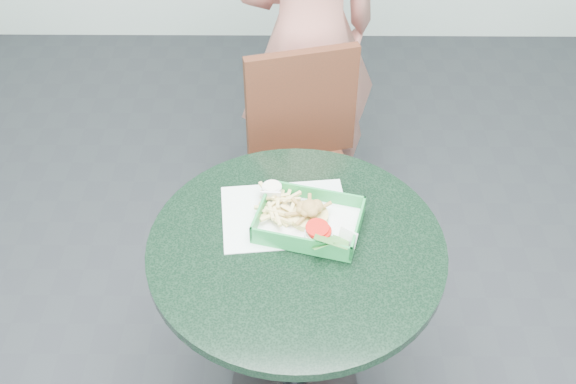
{
  "coord_description": "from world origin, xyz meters",
  "views": [
    {
      "loc": [
        -0.01,
        -1.3,
        2.17
      ],
      "look_at": [
        -0.02,
        0.1,
        0.88
      ],
      "focal_mm": 42.0,
      "sensor_mm": 36.0,
      "label": 1
    }
  ],
  "objects_px": {
    "dining_chair": "(301,158)",
    "diner_person": "(309,15)",
    "cafe_table": "(296,286)",
    "sauce_ramekin": "(264,201)",
    "crab_sandwich": "(307,215)",
    "food_basket": "(309,228)"
  },
  "relations": [
    {
      "from": "dining_chair",
      "to": "cafe_table",
      "type": "bearing_deg",
      "value": -106.4
    },
    {
      "from": "diner_person",
      "to": "dining_chair",
      "type": "bearing_deg",
      "value": 62.02
    },
    {
      "from": "dining_chair",
      "to": "diner_person",
      "type": "height_order",
      "value": "diner_person"
    },
    {
      "from": "cafe_table",
      "to": "food_basket",
      "type": "height_order",
      "value": "food_basket"
    },
    {
      "from": "cafe_table",
      "to": "crab_sandwich",
      "type": "height_order",
      "value": "crab_sandwich"
    },
    {
      "from": "dining_chair",
      "to": "diner_person",
      "type": "relative_size",
      "value": 0.49
    },
    {
      "from": "dining_chair",
      "to": "crab_sandwich",
      "type": "relative_size",
      "value": 8.29
    },
    {
      "from": "dining_chair",
      "to": "food_basket",
      "type": "bearing_deg",
      "value": -103.15
    },
    {
      "from": "crab_sandwich",
      "to": "diner_person",
      "type": "bearing_deg",
      "value": 88.9
    },
    {
      "from": "sauce_ramekin",
      "to": "cafe_table",
      "type": "bearing_deg",
      "value": -55.43
    },
    {
      "from": "dining_chair",
      "to": "crab_sandwich",
      "type": "height_order",
      "value": "dining_chair"
    },
    {
      "from": "diner_person",
      "to": "crab_sandwich",
      "type": "xyz_separation_m",
      "value": [
        -0.02,
        -0.93,
        -0.14
      ]
    },
    {
      "from": "diner_person",
      "to": "cafe_table",
      "type": "bearing_deg",
      "value": 63.86
    },
    {
      "from": "food_basket",
      "to": "dining_chair",
      "type": "bearing_deg",
      "value": 91.43
    },
    {
      "from": "diner_person",
      "to": "food_basket",
      "type": "relative_size",
      "value": 6.46
    },
    {
      "from": "cafe_table",
      "to": "crab_sandwich",
      "type": "bearing_deg",
      "value": 69.09
    },
    {
      "from": "diner_person",
      "to": "sauce_ramekin",
      "type": "distance_m",
      "value": 0.9
    },
    {
      "from": "cafe_table",
      "to": "sauce_ramekin",
      "type": "xyz_separation_m",
      "value": [
        -0.1,
        0.14,
        0.22
      ]
    },
    {
      "from": "sauce_ramekin",
      "to": "crab_sandwich",
      "type": "bearing_deg",
      "value": -24.02
    },
    {
      "from": "dining_chair",
      "to": "diner_person",
      "type": "xyz_separation_m",
      "value": [
        0.03,
        0.35,
        0.41
      ]
    },
    {
      "from": "crab_sandwich",
      "to": "sauce_ramekin",
      "type": "distance_m",
      "value": 0.14
    },
    {
      "from": "diner_person",
      "to": "food_basket",
      "type": "bearing_deg",
      "value": 65.83
    }
  ]
}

